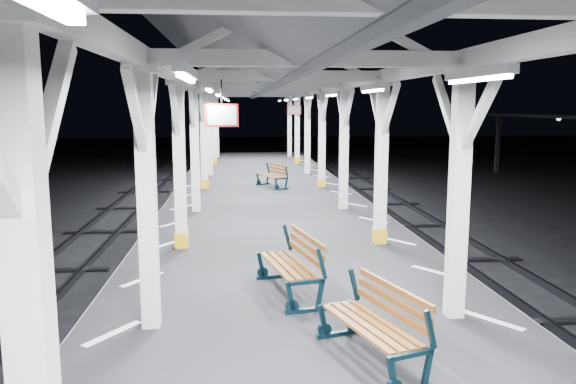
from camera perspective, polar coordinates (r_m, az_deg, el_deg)
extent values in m
plane|color=black|center=(9.81, 0.36, -14.09)|extent=(120.00, 120.00, 0.00)
cube|color=black|center=(9.62, 0.37, -11.34)|extent=(6.00, 50.00, 1.00)
cube|color=silver|center=(9.56, -14.59, -8.60)|extent=(1.00, 48.00, 0.01)
cube|color=silver|center=(9.99, 14.63, -7.83)|extent=(1.00, 48.00, 0.01)
cube|color=#2D2D33|center=(10.38, -25.64, -13.20)|extent=(0.08, 60.00, 0.16)
cube|color=#2D2D33|center=(11.10, 24.42, -11.69)|extent=(0.08, 60.00, 0.16)
cube|color=black|center=(11.39, 26.87, -11.60)|extent=(2.20, 0.22, 0.06)
cube|color=silver|center=(3.42, -24.71, -12.75)|extent=(0.22, 0.22, 3.20)
cube|color=silver|center=(3.23, -26.65, 15.88)|extent=(0.40, 0.40, 0.12)
cube|color=silver|center=(3.72, -23.02, 7.17)|extent=(0.10, 0.99, 0.99)
cube|color=silver|center=(7.19, -14.12, -1.18)|extent=(0.22, 0.22, 3.20)
cube|color=silver|center=(7.10, -14.62, 12.13)|extent=(0.40, 0.40, 0.12)
cube|color=silver|center=(7.63, -13.80, 8.07)|extent=(0.10, 0.99, 0.99)
cube|color=silver|center=(6.55, -15.24, 7.94)|extent=(0.10, 0.99, 0.99)
cube|color=silver|center=(11.12, -10.95, 2.36)|extent=(0.22, 0.22, 3.20)
cube|color=silver|center=(11.06, -11.20, 10.94)|extent=(0.40, 0.40, 0.12)
cube|color=gold|center=(11.36, -10.74, -4.77)|extent=(0.26, 0.26, 0.30)
cube|color=silver|center=(11.60, -10.84, 8.32)|extent=(0.10, 0.99, 0.99)
cube|color=silver|center=(10.51, -11.43, 8.27)|extent=(0.10, 0.99, 0.99)
cube|color=silver|center=(15.09, -9.44, 4.05)|extent=(0.22, 0.22, 3.20)
cube|color=silver|center=(15.05, -9.60, 10.36)|extent=(0.40, 0.40, 0.12)
cube|color=silver|center=(15.59, -9.39, 8.43)|extent=(0.10, 0.99, 0.99)
cube|color=silver|center=(14.49, -9.71, 8.41)|extent=(0.10, 0.99, 0.99)
cube|color=silver|center=(19.07, -8.55, 5.03)|extent=(0.22, 0.22, 3.20)
cube|color=silver|center=(19.04, -8.67, 10.02)|extent=(0.40, 0.40, 0.12)
cube|color=gold|center=(19.21, -8.46, 0.80)|extent=(0.26, 0.26, 0.30)
cube|color=silver|center=(19.58, -8.54, 8.50)|extent=(0.10, 0.99, 0.99)
cube|color=silver|center=(18.48, -8.74, 8.48)|extent=(0.10, 0.99, 0.99)
cube|color=silver|center=(23.06, -7.97, 5.67)|extent=(0.22, 0.22, 3.20)
cube|color=silver|center=(23.03, -8.06, 9.80)|extent=(0.40, 0.40, 0.12)
cube|color=silver|center=(23.57, -7.97, 8.54)|extent=(0.10, 0.99, 0.99)
cube|color=silver|center=(22.47, -8.10, 8.53)|extent=(0.10, 0.99, 0.99)
cube|color=silver|center=(27.05, -7.56, 6.13)|extent=(0.22, 0.22, 3.20)
cube|color=silver|center=(27.02, -7.64, 9.64)|extent=(0.40, 0.40, 0.12)
cube|color=gold|center=(27.15, -7.50, 3.13)|extent=(0.26, 0.26, 0.30)
cube|color=silver|center=(27.57, -7.57, 8.57)|extent=(0.10, 0.99, 0.99)
cube|color=silver|center=(26.47, -7.66, 8.56)|extent=(0.10, 0.99, 0.99)
cube|color=silver|center=(31.04, -7.26, 6.46)|extent=(0.22, 0.22, 3.20)
cube|color=silver|center=(31.02, -7.32, 9.53)|extent=(0.40, 0.40, 0.12)
cube|color=silver|center=(31.57, -7.26, 8.59)|extent=(0.10, 0.99, 0.99)
cube|color=silver|center=(30.47, -7.34, 8.58)|extent=(0.10, 0.99, 0.99)
cube|color=silver|center=(7.66, 16.94, -0.70)|extent=(0.22, 0.22, 3.20)
cube|color=silver|center=(7.57, 17.51, 11.78)|extent=(0.40, 0.40, 0.12)
cube|color=silver|center=(8.07, 15.84, 8.02)|extent=(0.10, 0.99, 0.99)
cube|color=silver|center=(7.06, 19.04, 7.81)|extent=(0.10, 0.99, 0.99)
cube|color=silver|center=(11.43, 9.45, 2.57)|extent=(0.22, 0.22, 3.20)
cube|color=silver|center=(11.37, 9.66, 10.92)|extent=(0.40, 0.40, 0.12)
cube|color=gold|center=(11.66, 9.27, -4.38)|extent=(0.26, 0.26, 0.30)
cube|color=silver|center=(11.90, 8.92, 8.38)|extent=(0.10, 0.99, 0.99)
cube|color=silver|center=(10.83, 10.33, 8.31)|extent=(0.10, 0.99, 0.99)
cube|color=silver|center=(15.32, 5.70, 4.19)|extent=(0.22, 0.22, 3.20)
cube|color=silver|center=(15.27, 5.79, 10.41)|extent=(0.40, 0.40, 0.12)
cube|color=silver|center=(15.81, 5.38, 8.51)|extent=(0.10, 0.99, 0.99)
cube|color=silver|center=(14.73, 6.17, 8.49)|extent=(0.10, 0.99, 0.99)
cube|color=silver|center=(19.25, 3.47, 5.15)|extent=(0.22, 0.22, 3.20)
cube|color=silver|center=(19.22, 3.51, 10.09)|extent=(0.40, 0.40, 0.12)
cube|color=gold|center=(19.39, 3.43, 0.96)|extent=(0.26, 0.26, 0.30)
cube|color=silver|center=(19.76, 3.26, 8.58)|extent=(0.10, 0.99, 0.99)
cube|color=silver|center=(18.67, 3.75, 8.57)|extent=(0.10, 0.99, 0.99)
cube|color=silver|center=(23.21, 1.99, 5.77)|extent=(0.22, 0.22, 3.20)
cube|color=silver|center=(23.18, 2.01, 9.87)|extent=(0.40, 0.40, 0.12)
cube|color=silver|center=(23.72, 1.84, 8.62)|extent=(0.10, 0.99, 0.99)
cube|color=silver|center=(22.63, 2.18, 8.61)|extent=(0.10, 0.99, 0.99)
cube|color=silver|center=(27.17, 0.94, 6.21)|extent=(0.22, 0.22, 3.20)
cube|color=silver|center=(27.15, 0.95, 9.72)|extent=(0.40, 0.40, 0.12)
cube|color=gold|center=(27.27, 0.93, 3.23)|extent=(0.26, 0.26, 0.30)
cube|color=silver|center=(27.69, 0.83, 8.64)|extent=(0.10, 0.99, 0.99)
cube|color=silver|center=(26.60, 1.07, 8.64)|extent=(0.10, 0.99, 0.99)
cube|color=silver|center=(31.15, 0.16, 6.54)|extent=(0.22, 0.22, 3.20)
cube|color=silver|center=(31.13, 0.16, 9.59)|extent=(0.40, 0.40, 0.12)
cube|color=silver|center=(31.68, 0.07, 8.66)|extent=(0.10, 0.99, 0.99)
cube|color=silver|center=(30.58, 0.26, 8.65)|extent=(0.10, 0.99, 0.99)
cube|color=silver|center=(9.08, -12.56, 12.16)|extent=(0.18, 48.00, 0.24)
cube|color=silver|center=(9.46, 12.82, 12.01)|extent=(0.18, 48.00, 0.24)
cube|color=silver|center=(7.07, 1.99, 13.39)|extent=(4.20, 0.14, 0.20)
cube|color=silver|center=(11.04, -0.63, 11.73)|extent=(4.20, 0.14, 0.20)
cube|color=silver|center=(15.03, -1.85, 10.94)|extent=(4.20, 0.14, 0.20)
cube|color=silver|center=(19.02, -2.55, 10.48)|extent=(4.20, 0.14, 0.20)
cube|color=silver|center=(23.02, -3.01, 10.17)|extent=(4.20, 0.14, 0.20)
cube|color=silver|center=(27.02, -3.34, 9.96)|extent=(4.20, 0.14, 0.20)
cube|color=silver|center=(31.01, -3.57, 9.80)|extent=(4.20, 0.14, 0.20)
cube|color=silver|center=(9.16, 0.40, 18.13)|extent=(0.16, 48.00, 0.20)
cube|color=#4C4E53|center=(9.07, -8.12, 15.71)|extent=(2.80, 49.00, 1.45)
cube|color=#4C4E53|center=(9.32, 8.68, 15.51)|extent=(2.80, 49.00, 1.45)
cube|color=silver|center=(5.02, -10.28, 11.95)|extent=(0.10, 1.35, 0.08)
cube|color=white|center=(5.02, -10.27, 11.38)|extent=(0.05, 1.25, 0.05)
cube|color=silver|center=(9.01, -8.01, 10.53)|extent=(0.10, 1.35, 0.08)
cube|color=white|center=(9.01, -8.00, 10.21)|extent=(0.05, 1.25, 0.05)
cube|color=silver|center=(13.01, -7.14, 9.98)|extent=(0.10, 1.35, 0.08)
cube|color=white|center=(13.01, -7.13, 9.76)|extent=(0.05, 1.25, 0.05)
cube|color=silver|center=(17.00, -6.68, 9.69)|extent=(0.10, 1.35, 0.08)
cube|color=white|center=(17.00, -6.68, 9.52)|extent=(0.05, 1.25, 0.05)
cube|color=silver|center=(21.00, -6.39, 9.51)|extent=(0.10, 1.35, 0.08)
cube|color=white|center=(21.00, -6.39, 9.37)|extent=(0.05, 1.25, 0.05)
cube|color=silver|center=(25.00, -6.20, 9.38)|extent=(0.10, 1.35, 0.08)
cube|color=white|center=(25.00, -6.20, 9.27)|extent=(0.05, 1.25, 0.05)
cube|color=silver|center=(29.00, -6.06, 9.29)|extent=(0.10, 1.35, 0.08)
cube|color=white|center=(29.00, -6.06, 9.19)|extent=(0.05, 1.25, 0.05)
cube|color=silver|center=(5.45, 18.68, 11.37)|extent=(0.10, 1.35, 0.08)
cube|color=white|center=(5.45, 18.65, 10.85)|extent=(0.05, 1.25, 0.05)
cube|color=silver|center=(9.26, 8.56, 10.47)|extent=(0.10, 1.35, 0.08)
cube|color=white|center=(9.26, 8.55, 10.16)|extent=(0.05, 1.25, 0.05)
cube|color=silver|center=(13.18, 4.41, 10.00)|extent=(0.10, 1.35, 0.08)
cube|color=white|center=(13.18, 4.41, 9.79)|extent=(0.05, 1.25, 0.05)
cube|color=silver|center=(17.14, 2.17, 9.73)|extent=(0.10, 1.35, 0.08)
cube|color=white|center=(17.14, 2.17, 9.56)|extent=(0.05, 1.25, 0.05)
cube|color=silver|center=(21.11, 0.78, 9.55)|extent=(0.10, 1.35, 0.08)
cube|color=white|center=(21.11, 0.78, 9.42)|extent=(0.05, 1.25, 0.05)
cube|color=silver|center=(25.09, -0.17, 9.43)|extent=(0.10, 1.35, 0.08)
cube|color=white|center=(25.09, -0.17, 9.32)|extent=(0.05, 1.25, 0.05)
cube|color=silver|center=(29.08, -0.86, 9.34)|extent=(0.10, 1.35, 0.08)
cube|color=white|center=(29.08, -0.86, 9.24)|extent=(0.05, 1.25, 0.05)
cylinder|color=black|center=(8.64, -6.77, 10.10)|extent=(0.02, 0.02, 0.36)
cube|color=red|center=(8.64, -6.73, 7.75)|extent=(0.50, 0.03, 0.35)
cube|color=white|center=(8.64, -6.73, 7.75)|extent=(0.44, 0.05, 0.29)
cylinder|color=black|center=(20.22, 0.62, 9.36)|extent=(0.02, 0.02, 0.36)
cube|color=red|center=(20.22, 0.62, 8.36)|extent=(0.50, 0.03, 0.35)
cube|color=white|center=(20.22, 0.62, 8.36)|extent=(0.44, 0.05, 0.29)
cube|color=black|center=(34.45, 20.53, 4.62)|extent=(0.20, 0.20, 3.30)
sphere|color=silver|center=(29.09, 25.80, 6.74)|extent=(0.20, 0.20, 0.20)
sphere|color=silver|center=(34.38, 20.67, 7.23)|extent=(0.20, 0.20, 0.20)
cube|color=black|center=(5.79, 10.60, -17.99)|extent=(0.15, 0.09, 0.44)
cube|color=black|center=(6.00, 13.94, -17.11)|extent=(0.14, 0.08, 0.44)
cube|color=black|center=(5.84, 14.25, -13.36)|extent=(0.16, 0.09, 0.42)
cube|color=black|center=(7.15, 5.14, -14.16)|extent=(0.56, 0.23, 0.06)
cube|color=black|center=(6.99, 3.60, -13.01)|extent=(0.15, 0.09, 0.44)
cube|color=black|center=(7.16, 6.53, -12.50)|extent=(0.14, 0.08, 0.44)
cube|color=black|center=(7.03, 6.73, -9.30)|extent=(0.16, 0.09, 0.42)
cube|color=brown|center=(6.30, 6.92, -13.52)|extent=(0.52, 1.40, 0.03)
cube|color=brown|center=(6.36, 7.91, -13.33)|extent=(0.52, 1.40, 0.03)
cube|color=brown|center=(6.42, 8.89, -13.14)|extent=(0.52, 1.40, 0.03)
cube|color=brown|center=(6.48, 9.84, -12.94)|extent=(0.52, 1.40, 0.03)
cube|color=brown|center=(6.46, 10.38, -11.74)|extent=(0.48, 1.39, 0.09)
cube|color=brown|center=(6.43, 10.56, -10.68)|extent=(0.48, 1.39, 0.09)
cube|color=brown|center=(6.40, 10.74, -9.61)|extent=(0.48, 1.39, 0.09)
cube|color=black|center=(7.86, 1.85, -11.95)|extent=(0.60, 0.18, 0.06)
cube|color=black|center=(7.72, 0.27, -10.73)|extent=(0.16, 0.08, 0.47)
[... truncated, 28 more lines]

